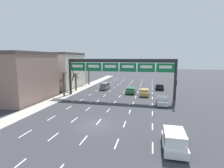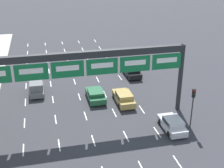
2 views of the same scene
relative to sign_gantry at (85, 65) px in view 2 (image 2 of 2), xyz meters
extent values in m
cube|color=white|center=(-6.60, -4.17, -6.29)|extent=(0.12, 2.00, 0.01)
cube|color=white|center=(-6.60, 0.83, -6.29)|extent=(0.12, 2.00, 0.01)
cube|color=white|center=(-6.60, 5.83, -6.29)|extent=(0.12, 2.00, 0.01)
cube|color=white|center=(-6.60, 10.83, -6.29)|extent=(0.12, 2.00, 0.01)
cube|color=white|center=(-6.60, 15.83, -6.29)|extent=(0.12, 2.00, 0.01)
cube|color=white|center=(-6.60, 20.83, -6.29)|extent=(0.12, 2.00, 0.01)
cube|color=white|center=(-6.60, 25.83, -6.29)|extent=(0.12, 2.00, 0.01)
cube|color=white|center=(-6.60, 30.83, -6.29)|extent=(0.12, 2.00, 0.01)
cube|color=white|center=(-3.30, -4.17, -6.29)|extent=(0.12, 2.00, 0.01)
cube|color=white|center=(-3.30, 0.83, -6.29)|extent=(0.12, 2.00, 0.01)
cube|color=white|center=(-3.30, 5.83, -6.29)|extent=(0.12, 2.00, 0.01)
cube|color=white|center=(-3.30, 10.83, -6.29)|extent=(0.12, 2.00, 0.01)
cube|color=white|center=(-3.30, 15.83, -6.29)|extent=(0.12, 2.00, 0.01)
cube|color=white|center=(-3.30, 20.83, -6.29)|extent=(0.12, 2.00, 0.01)
cube|color=white|center=(-3.30, 25.83, -6.29)|extent=(0.12, 2.00, 0.01)
cube|color=white|center=(-3.30, 30.83, -6.29)|extent=(0.12, 2.00, 0.01)
cube|color=white|center=(0.00, -4.17, -6.29)|extent=(0.12, 2.00, 0.01)
cube|color=white|center=(0.00, 0.83, -6.29)|extent=(0.12, 2.00, 0.01)
cube|color=white|center=(0.00, 5.83, -6.29)|extent=(0.12, 2.00, 0.01)
cube|color=white|center=(0.00, 10.83, -6.29)|extent=(0.12, 2.00, 0.01)
cube|color=white|center=(0.00, 15.83, -6.29)|extent=(0.12, 2.00, 0.01)
cube|color=white|center=(0.00, 20.83, -6.29)|extent=(0.12, 2.00, 0.01)
cube|color=white|center=(0.00, 25.83, -6.29)|extent=(0.12, 2.00, 0.01)
cube|color=white|center=(0.00, 30.83, -6.29)|extent=(0.12, 2.00, 0.01)
cube|color=white|center=(3.30, -9.17, -6.29)|extent=(0.12, 2.00, 0.01)
cube|color=white|center=(3.30, -4.17, -6.29)|extent=(0.12, 2.00, 0.01)
cube|color=white|center=(3.30, 0.83, -6.29)|extent=(0.12, 2.00, 0.01)
cube|color=white|center=(3.30, 5.83, -6.29)|extent=(0.12, 2.00, 0.01)
cube|color=white|center=(3.30, 10.83, -6.29)|extent=(0.12, 2.00, 0.01)
cube|color=white|center=(3.30, 15.83, -6.29)|extent=(0.12, 2.00, 0.01)
cube|color=white|center=(3.30, 20.83, -6.29)|extent=(0.12, 2.00, 0.01)
cube|color=white|center=(3.30, 25.83, -6.29)|extent=(0.12, 2.00, 0.01)
cube|color=white|center=(3.30, 30.83, -6.29)|extent=(0.12, 2.00, 0.01)
cube|color=white|center=(6.60, -9.17, -6.29)|extent=(0.12, 2.00, 0.01)
cube|color=white|center=(6.60, -4.17, -6.29)|extent=(0.12, 2.00, 0.01)
cube|color=white|center=(6.60, 0.83, -6.29)|extent=(0.12, 2.00, 0.01)
cube|color=white|center=(6.60, 5.83, -6.29)|extent=(0.12, 2.00, 0.01)
cube|color=white|center=(6.60, 10.83, -6.29)|extent=(0.12, 2.00, 0.01)
cube|color=white|center=(6.60, 15.83, -6.29)|extent=(0.12, 2.00, 0.01)
cube|color=white|center=(6.60, 20.83, -6.29)|extent=(0.12, 2.00, 0.01)
cube|color=white|center=(6.60, 25.83, -6.29)|extent=(0.12, 2.00, 0.01)
cube|color=white|center=(6.60, 30.83, -6.29)|extent=(0.12, 2.00, 0.01)
cylinder|color=#232628|center=(10.70, 0.06, -2.41)|extent=(0.51, 0.51, 7.76)
cube|color=#232628|center=(0.00, 0.06, 1.12)|extent=(21.40, 0.60, 0.70)
cube|color=#116B38|center=(-5.26, -0.28, -0.18)|extent=(3.26, 0.08, 1.69)
cube|color=white|center=(-5.26, -0.32, -0.02)|extent=(2.28, 0.02, 0.54)
cube|color=#116B38|center=(-1.75, -0.28, -0.18)|extent=(3.26, 0.08, 1.69)
cube|color=white|center=(-1.75, -0.32, -0.02)|extent=(2.28, 0.02, 0.54)
cube|color=#116B38|center=(1.75, -0.28, -0.18)|extent=(3.26, 0.08, 1.69)
cube|color=white|center=(1.75, -0.32, -0.02)|extent=(2.28, 0.02, 0.54)
cube|color=#116B38|center=(5.26, -0.28, -0.18)|extent=(3.26, 0.08, 1.69)
cube|color=white|center=(5.26, -0.32, -0.02)|extent=(2.28, 0.02, 0.54)
cube|color=#116B38|center=(8.77, -0.28, -0.18)|extent=(3.26, 0.08, 1.69)
cube|color=white|center=(8.77, -0.32, -0.02)|extent=(2.28, 0.02, 0.54)
cube|color=slate|center=(-5.17, 8.09, -5.81)|extent=(1.76, 4.15, 0.57)
cube|color=slate|center=(-5.17, 8.04, -5.06)|extent=(1.62, 2.91, 0.93)
cube|color=black|center=(-5.17, 8.04, -5.06)|extent=(1.65, 2.68, 0.67)
cylinder|color=black|center=(-5.96, 9.33, -5.96)|extent=(0.22, 0.66, 0.66)
cylinder|color=black|center=(-4.38, 9.33, -5.96)|extent=(0.22, 0.66, 0.66)
cylinder|color=black|center=(-5.96, 6.84, -5.96)|extent=(0.22, 0.66, 0.66)
cylinder|color=black|center=(-4.38, 6.84, -5.96)|extent=(0.22, 0.66, 0.66)
cube|color=#235B38|center=(1.85, 4.61, -5.75)|extent=(1.95, 4.16, 0.69)
cube|color=#235B38|center=(1.85, 4.36, -5.19)|extent=(1.79, 2.17, 0.43)
cube|color=black|center=(1.85, 4.36, -5.19)|extent=(1.83, 1.99, 0.31)
cylinder|color=black|center=(0.97, 5.86, -5.96)|extent=(0.22, 0.66, 0.66)
cylinder|color=black|center=(2.74, 5.86, -5.96)|extent=(0.22, 0.66, 0.66)
cylinder|color=black|center=(0.97, 3.36, -5.96)|extent=(0.22, 0.66, 0.66)
cylinder|color=black|center=(2.74, 3.36, -5.96)|extent=(0.22, 0.66, 0.66)
cube|color=#B7B7BC|center=(8.21, -4.06, -5.76)|extent=(1.77, 4.02, 0.68)
cube|color=#B7B7BC|center=(8.21, -4.30, -5.15)|extent=(1.63, 2.09, 0.53)
cube|color=black|center=(8.21, -4.30, -5.15)|extent=(1.66, 1.92, 0.38)
cylinder|color=black|center=(7.41, -2.85, -5.96)|extent=(0.22, 0.66, 0.66)
cylinder|color=black|center=(9.01, -2.85, -5.96)|extent=(0.22, 0.66, 0.66)
cylinder|color=black|center=(7.41, -5.26, -5.96)|extent=(0.22, 0.66, 0.66)
cylinder|color=black|center=(9.01, -5.26, -5.96)|extent=(0.22, 0.66, 0.66)
cube|color=black|center=(8.39, 10.99, -5.73)|extent=(1.90, 4.19, 0.73)
cube|color=black|center=(8.39, 10.74, -5.14)|extent=(1.75, 2.18, 0.45)
cube|color=black|center=(8.39, 10.74, -5.14)|extent=(1.79, 2.01, 0.32)
cylinder|color=black|center=(7.53, 12.25, -5.96)|extent=(0.22, 0.66, 0.66)
cylinder|color=black|center=(9.25, 12.25, -5.96)|extent=(0.22, 0.66, 0.66)
cylinder|color=black|center=(7.53, 9.73, -5.96)|extent=(0.22, 0.66, 0.66)
cylinder|color=black|center=(9.25, 9.73, -5.96)|extent=(0.22, 0.66, 0.66)
cube|color=#A88947|center=(4.98, 3.00, -5.73)|extent=(1.84, 4.51, 0.72)
cube|color=#A88947|center=(4.98, 2.73, -5.13)|extent=(1.69, 2.35, 0.50)
cube|color=black|center=(4.98, 2.73, -5.13)|extent=(1.73, 2.16, 0.36)
cylinder|color=black|center=(4.15, 4.35, -5.96)|extent=(0.22, 0.66, 0.66)
cylinder|color=black|center=(5.81, 4.35, -5.96)|extent=(0.22, 0.66, 0.66)
cylinder|color=black|center=(4.15, 1.65, -5.96)|extent=(0.22, 0.66, 0.66)
cylinder|color=black|center=(5.81, 1.65, -5.96)|extent=(0.22, 0.66, 0.66)
cylinder|color=black|center=(10.29, -4.02, -4.56)|extent=(0.12, 0.12, 3.48)
cube|color=black|center=(10.29, -4.02, -2.37)|extent=(0.30, 0.24, 0.90)
sphere|color=red|center=(10.29, -4.15, -2.07)|extent=(0.20, 0.20, 0.20)
sphere|color=#412F0C|center=(10.29, -4.15, -2.37)|extent=(0.20, 0.20, 0.20)
sphere|color=#0E3515|center=(10.29, -4.15, -2.67)|extent=(0.20, 0.20, 0.20)
camera|label=1|loc=(6.27, -34.25, 1.72)|focal=28.00mm
camera|label=2|loc=(-4.10, -29.46, 10.90)|focal=50.00mm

